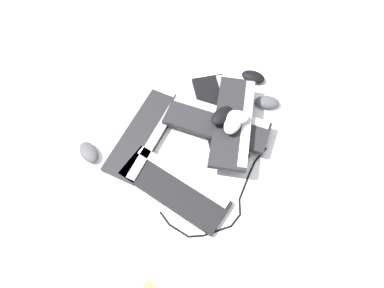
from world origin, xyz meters
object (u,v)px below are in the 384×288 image
at_px(keyboard_3, 217,123).
at_px(keyboard_2, 175,188).
at_px(mouse_2, 233,123).
at_px(keyboard_4, 233,122).
at_px(mouse_4, 253,77).
at_px(keyboard_1, 144,134).
at_px(mouse_3, 222,116).
at_px(keyboard_0, 220,116).
at_px(mouse_1, 235,117).
at_px(mouse_0, 89,152).
at_px(mouse_5, 267,102).

bearing_deg(keyboard_3, keyboard_2, -153.49).
relative_size(keyboard_3, mouse_2, 3.99).
relative_size(keyboard_4, mouse_4, 3.91).
distance_m(keyboard_1, mouse_3, 0.34).
xyz_separation_m(keyboard_4, mouse_2, (-0.02, -0.02, 0.04)).
relative_size(keyboard_0, mouse_2, 4.23).
relative_size(keyboard_0, keyboard_1, 1.03).
bearing_deg(mouse_1, keyboard_4, -32.32).
bearing_deg(keyboard_4, mouse_1, -63.73).
xyz_separation_m(keyboard_0, keyboard_3, (-0.04, -0.04, 0.03)).
height_order(keyboard_1, keyboard_2, same).
relative_size(keyboard_1, mouse_3, 4.09).
xyz_separation_m(mouse_1, mouse_2, (-0.02, -0.02, 0.00)).
xyz_separation_m(keyboard_1, mouse_0, (-0.24, 0.04, 0.01)).
relative_size(keyboard_2, mouse_4, 4.21).
distance_m(mouse_3, mouse_4, 0.33).
bearing_deg(mouse_4, keyboard_0, 74.10).
xyz_separation_m(keyboard_4, mouse_5, (0.21, 0.03, -0.05)).
height_order(keyboard_0, keyboard_3, keyboard_3).
height_order(keyboard_0, mouse_1, mouse_1).
relative_size(mouse_0, mouse_5, 1.00).
distance_m(mouse_2, mouse_3, 0.06).
distance_m(keyboard_0, mouse_0, 0.57).
height_order(keyboard_3, keyboard_4, keyboard_4).
bearing_deg(keyboard_0, mouse_2, -97.76).
relative_size(mouse_3, mouse_4, 1.00).
bearing_deg(keyboard_1, keyboard_0, -15.57).
bearing_deg(mouse_5, keyboard_4, 44.79).
bearing_deg(keyboard_0, keyboard_3, -136.17).
relative_size(keyboard_0, keyboard_4, 1.08).
xyz_separation_m(keyboard_2, mouse_4, (0.59, 0.28, 0.01)).
relative_size(mouse_4, mouse_5, 1.00).
xyz_separation_m(keyboard_3, mouse_4, (0.29, 0.14, -0.02)).
distance_m(keyboard_2, keyboard_4, 0.36).
bearing_deg(keyboard_3, keyboard_0, 43.83).
height_order(mouse_1, mouse_2, same).
xyz_separation_m(mouse_1, mouse_4, (0.24, 0.18, -0.09)).
bearing_deg(mouse_0, mouse_3, -113.89).
distance_m(keyboard_3, keyboard_4, 0.07).
bearing_deg(mouse_4, mouse_3, 81.03).
relative_size(keyboard_0, keyboard_3, 1.06).
height_order(keyboard_2, keyboard_4, keyboard_4).
relative_size(keyboard_1, mouse_2, 4.09).
bearing_deg(mouse_0, keyboard_1, -104.41).
bearing_deg(keyboard_4, keyboard_0, 95.13).
bearing_deg(mouse_4, keyboard_4, 89.58).
bearing_deg(keyboard_4, keyboard_2, -163.36).
height_order(mouse_0, mouse_5, same).
bearing_deg(mouse_1, keyboard_1, 3.30).
distance_m(keyboard_0, mouse_2, 0.14).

